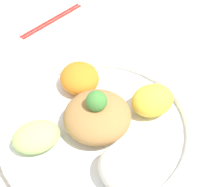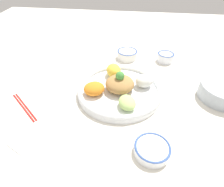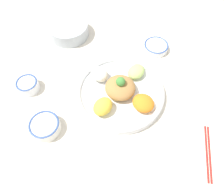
# 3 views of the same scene
# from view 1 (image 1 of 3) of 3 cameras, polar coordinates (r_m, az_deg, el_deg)

# --- Properties ---
(ground_plane) EXTENTS (2.40, 2.40, 0.00)m
(ground_plane) POSITION_cam_1_polar(r_m,az_deg,el_deg) (0.57, -2.61, -9.29)
(ground_plane) COLOR silver
(salad_platter) EXTENTS (0.36, 0.36, 0.11)m
(salad_platter) POSITION_cam_1_polar(r_m,az_deg,el_deg) (0.57, -2.65, -5.55)
(salad_platter) COLOR white
(salad_platter) RESTS_ON ground_plane
(chopsticks_pair_near) EXTENTS (0.15, 0.17, 0.01)m
(chopsticks_pair_near) POSITION_cam_1_polar(r_m,az_deg,el_deg) (0.87, -10.93, 13.11)
(chopsticks_pair_near) COLOR red
(chopsticks_pair_near) RESTS_ON ground_plane
(serving_spoon_extra) EXTENTS (0.07, 0.13, 0.01)m
(serving_spoon_extra) POSITION_cam_1_polar(r_m,az_deg,el_deg) (0.74, 6.08, 7.07)
(serving_spoon_extra) COLOR white
(serving_spoon_extra) RESTS_ON ground_plane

